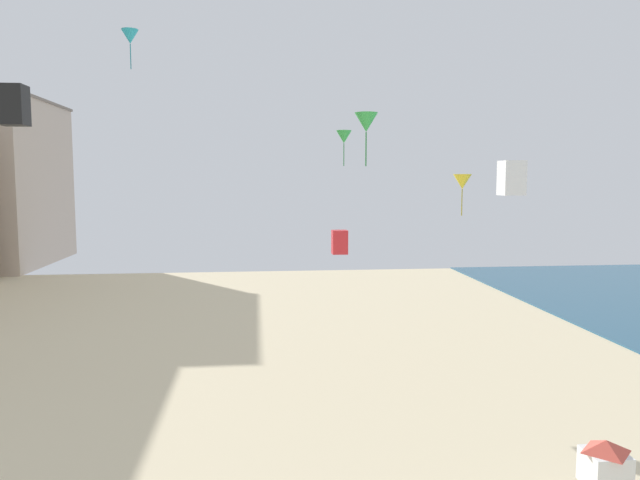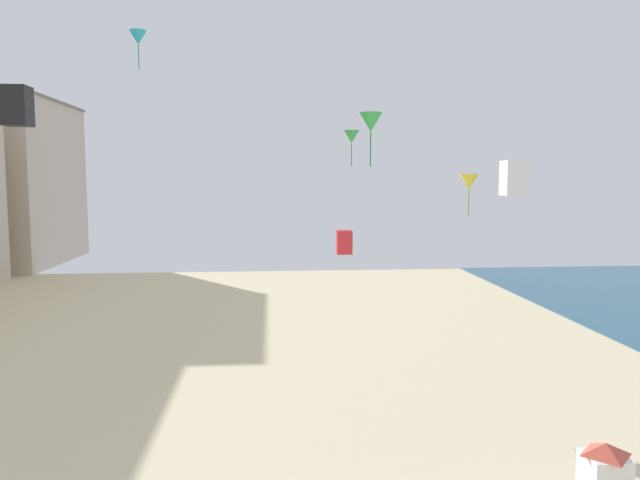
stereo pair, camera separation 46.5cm
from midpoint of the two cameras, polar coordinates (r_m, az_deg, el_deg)
name	(u,v)px [view 2 (the right image)]	position (r m, az deg, el deg)	size (l,w,h in m)	color
lifeguard_stand	(605,467)	(19.75, 26.06, -18.81)	(1.10, 1.10, 2.55)	white
kite_red_box	(344,242)	(30.54, 2.74, -0.20)	(0.77, 0.77, 1.21)	red
kite_white_box	(514,178)	(22.85, 18.48, 5.60)	(0.80, 0.80, 1.25)	white
kite_green_delta	(371,122)	(30.07, 5.28, 11.05)	(1.15, 1.15, 2.60)	green
kite_black_box	(17,106)	(23.33, -26.31, 11.32)	(0.86, 0.86, 1.36)	black
kite_yellow_delta	(469,182)	(36.84, 14.31, 5.37)	(1.09, 1.09, 2.48)	yellow
kite_green_delta_2	(352,137)	(45.19, 3.31, 9.74)	(1.15, 1.15, 2.61)	green
kite_cyan_delta	(138,38)	(41.86, -16.55, 17.92)	(1.08, 1.08, 2.45)	#2DB7CC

